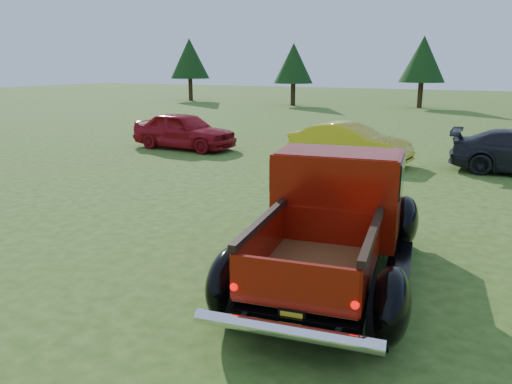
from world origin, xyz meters
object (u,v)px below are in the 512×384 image
Objects in this scene: tree_far_west at (190,59)px; tree_west at (294,63)px; tree_mid_left at (423,59)px; show_car_red at (184,130)px; show_car_yellow at (349,143)px; pickup_truck at (337,215)px.

tree_far_west reaches higher than tree_west.
tree_far_west is 1.04× the size of tree_mid_left.
show_car_yellow is (6.21, 0.05, -0.05)m from show_car_red.
tree_west is 1.17× the size of show_car_red.
tree_far_west is at bearing 49.17° from show_car_yellow.
pickup_truck is 8.66m from show_car_yellow.
show_car_yellow is (-2.28, 8.35, -0.24)m from pickup_truck.
show_car_yellow is (10.50, -20.50, -2.49)m from tree_west.
tree_mid_left is 1.32× the size of show_car_yellow.
show_car_yellow is at bearing -46.36° from tree_far_west.
show_car_red is 1.04× the size of show_car_yellow.
show_car_red is (-8.49, 8.31, -0.19)m from pickup_truck.
pickup_truck is (22.78, -29.85, -2.66)m from tree_far_west.
show_car_red is at bearing -56.45° from tree_far_west.
show_car_yellow is (20.50, -21.50, -2.90)m from tree_far_west.
show_car_red is (4.29, -20.55, -2.44)m from tree_west.
pickup_truck is at bearing -131.86° from show_car_red.
show_car_red is at bearing 95.95° from show_car_yellow.
tree_mid_left is 1.27× the size of show_car_red.
tree_west is 31.64m from pickup_truck.
pickup_truck reaches higher than show_car_red.
show_car_yellow is at bearing -87.07° from show_car_red.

